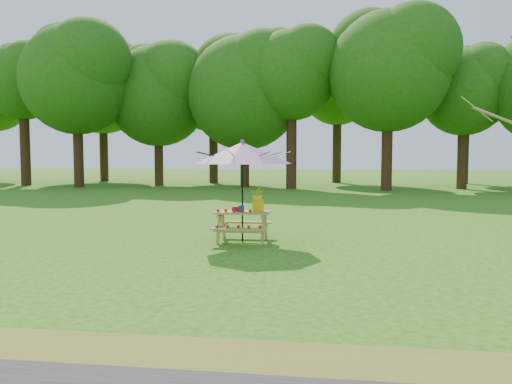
# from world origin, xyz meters

# --- Properties ---
(ground) EXTENTS (120.00, 120.00, 0.00)m
(ground) POSITION_xyz_m (0.00, 0.00, 0.00)
(ground) COLOR #206012
(ground) RESTS_ON ground
(treeline) EXTENTS (60.00, 12.00, 16.00)m
(treeline) POSITION_xyz_m (0.00, 22.00, 8.00)
(treeline) COLOR #24580F
(treeline) RESTS_ON ground
(picnic_table) EXTENTS (1.20, 1.32, 0.67)m
(picnic_table) POSITION_xyz_m (1.53, 3.57, 0.33)
(picnic_table) COLOR #A88B4C
(picnic_table) RESTS_ON ground
(patio_umbrella) EXTENTS (2.36, 2.36, 2.25)m
(patio_umbrella) POSITION_xyz_m (1.53, 3.57, 1.95)
(patio_umbrella) COLOR black
(patio_umbrella) RESTS_ON ground
(produce_bins) EXTENTS (0.28, 0.37, 0.13)m
(produce_bins) POSITION_xyz_m (1.45, 3.59, 0.72)
(produce_bins) COLOR red
(produce_bins) RESTS_ON picnic_table
(tomatoes_row) EXTENTS (0.77, 0.13, 0.07)m
(tomatoes_row) POSITION_xyz_m (1.38, 3.39, 0.71)
(tomatoes_row) COLOR red
(tomatoes_row) RESTS_ON picnic_table
(flower_bucket) EXTENTS (0.38, 0.34, 0.57)m
(flower_bucket) POSITION_xyz_m (1.88, 3.64, 0.98)
(flower_bucket) COLOR yellow
(flower_bucket) RESTS_ON picnic_table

